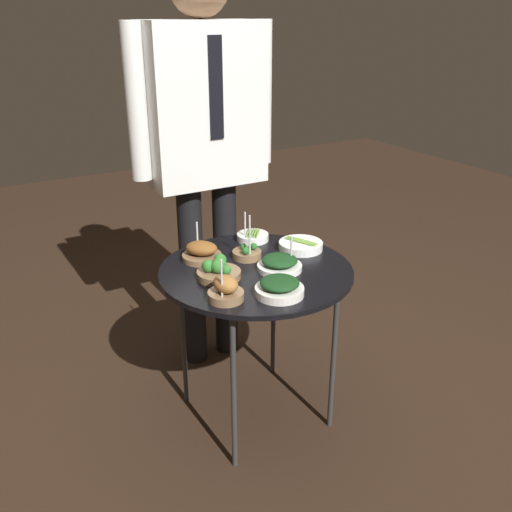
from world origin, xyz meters
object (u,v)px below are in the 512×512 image
(bowl_spinach_front_center, at_px, (280,287))
(bowl_asparagus_front_left, at_px, (301,246))
(bowl_spinach_back_right, at_px, (280,264))
(bowl_roast_back_left, at_px, (202,252))
(bowl_asparagus_near_rim, at_px, (253,237))
(bowl_roast_center, at_px, (226,290))
(bowl_broccoli_mid_right, at_px, (219,270))
(bowl_broccoli_front_right, at_px, (247,253))
(waiter_figure, at_px, (204,125))
(serving_cart, at_px, (256,279))

(bowl_spinach_front_center, distance_m, bowl_asparagus_front_left, 0.40)
(bowl_spinach_back_right, relative_size, bowl_roast_back_left, 1.06)
(bowl_asparagus_near_rim, relative_size, bowl_roast_center, 0.83)
(bowl_asparagus_near_rim, xyz_separation_m, bowl_spinach_front_center, (-0.17, -0.47, 0.01))
(bowl_broccoli_mid_right, distance_m, bowl_asparagus_near_rim, 0.38)
(bowl_broccoli_front_right, distance_m, bowl_roast_center, 0.35)
(bowl_broccoli_front_right, bearing_deg, waiter_figure, 86.56)
(bowl_asparagus_near_rim, bearing_deg, bowl_spinach_back_right, -101.47)
(bowl_asparagus_near_rim, height_order, bowl_asparagus_front_left, bowl_asparagus_near_rim)
(bowl_broccoli_mid_right, xyz_separation_m, bowl_asparagus_front_left, (0.40, 0.07, -0.01))
(bowl_asparagus_near_rim, bearing_deg, bowl_broccoli_front_right, -126.74)
(bowl_asparagus_near_rim, bearing_deg, bowl_roast_back_left, -164.49)
(bowl_roast_back_left, bearing_deg, bowl_broccoli_mid_right, -95.90)
(bowl_broccoli_front_right, distance_m, bowl_asparagus_front_left, 0.23)
(bowl_broccoli_front_right, height_order, bowl_spinach_back_right, bowl_broccoli_front_right)
(bowl_spinach_back_right, distance_m, bowl_asparagus_front_left, 0.21)
(bowl_broccoli_front_right, bearing_deg, bowl_asparagus_front_left, -8.31)
(bowl_roast_back_left, bearing_deg, bowl_spinach_front_center, -76.37)
(bowl_broccoli_front_right, relative_size, waiter_figure, 0.11)
(serving_cart, distance_m, bowl_broccoli_front_right, 0.12)
(bowl_broccoli_front_right, bearing_deg, bowl_roast_center, -131.07)
(bowl_asparagus_near_rim, height_order, bowl_spinach_front_center, bowl_asparagus_near_rim)
(bowl_roast_back_left, bearing_deg, bowl_spinach_back_right, -48.13)
(serving_cart, bearing_deg, bowl_roast_center, -142.37)
(bowl_spinach_front_center, bearing_deg, bowl_roast_back_left, 103.63)
(bowl_broccoli_front_right, relative_size, bowl_asparagus_front_left, 1.04)
(bowl_asparagus_near_rim, distance_m, bowl_roast_center, 0.53)
(bowl_broccoli_front_right, xyz_separation_m, waiter_figure, (0.02, 0.39, 0.42))
(bowl_broccoli_front_right, height_order, bowl_asparagus_front_left, bowl_broccoli_front_right)
(serving_cart, height_order, bowl_roast_center, bowl_roast_center)
(bowl_spinach_back_right, distance_m, waiter_figure, 0.68)
(bowl_asparagus_front_left, bearing_deg, bowl_broccoli_mid_right, -170.07)
(bowl_broccoli_front_right, relative_size, bowl_roast_back_left, 1.18)
(bowl_asparagus_front_left, xyz_separation_m, bowl_roast_back_left, (-0.38, 0.11, 0.01))
(serving_cart, bearing_deg, bowl_spinach_back_right, -36.94)
(bowl_asparagus_near_rim, bearing_deg, bowl_broccoli_mid_right, -138.56)
(serving_cart, height_order, bowl_asparagus_front_left, bowl_asparagus_front_left)
(bowl_broccoli_front_right, height_order, bowl_spinach_front_center, bowl_broccoli_front_right)
(bowl_spinach_back_right, bearing_deg, bowl_roast_center, -158.61)
(bowl_spinach_back_right, bearing_deg, waiter_figure, 92.65)
(bowl_roast_back_left, height_order, waiter_figure, waiter_figure)
(serving_cart, height_order, bowl_asparagus_near_rim, bowl_asparagus_near_rim)
(bowl_roast_center, xyz_separation_m, waiter_figure, (0.25, 0.65, 0.40))
(serving_cart, distance_m, bowl_spinach_front_center, 0.23)
(waiter_figure, bearing_deg, bowl_roast_back_left, -119.22)
(bowl_broccoli_front_right, bearing_deg, bowl_broccoli_mid_right, -149.36)
(bowl_spinach_back_right, distance_m, bowl_spinach_front_center, 0.20)
(bowl_spinach_front_center, height_order, bowl_roast_center, bowl_roast_center)
(bowl_spinach_back_right, bearing_deg, serving_cart, 143.06)
(bowl_asparagus_near_rim, height_order, waiter_figure, waiter_figure)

